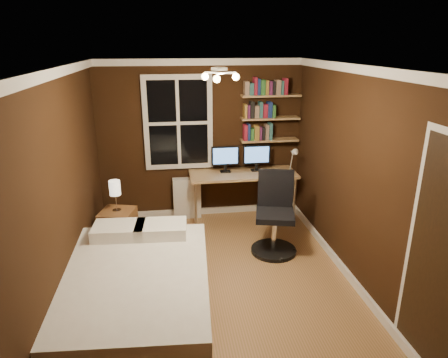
{
  "coord_description": "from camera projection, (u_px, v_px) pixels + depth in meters",
  "views": [
    {
      "loc": [
        -0.53,
        -4.06,
        2.72
      ],
      "look_at": [
        0.13,
        0.45,
        1.16
      ],
      "focal_mm": 32.0,
      "sensor_mm": 36.0,
      "label": 1
    }
  ],
  "objects": [
    {
      "name": "floor",
      "position": [
        219.0,
        283.0,
        4.76
      ],
      "size": [
        4.2,
        4.2,
        0.0
      ],
      "primitive_type": "plane",
      "color": "olive",
      "rests_on": "ground"
    },
    {
      "name": "wall_back",
      "position": [
        201.0,
        141.0,
        6.32
      ],
      "size": [
        3.2,
        0.04,
        2.5
      ],
      "primitive_type": "cube",
      "color": "black",
      "rests_on": "ground"
    },
    {
      "name": "wall_left",
      "position": [
        66.0,
        192.0,
        4.13
      ],
      "size": [
        0.04,
        4.2,
        2.5
      ],
      "primitive_type": "cube",
      "color": "black",
      "rests_on": "ground"
    },
    {
      "name": "wall_right",
      "position": [
        357.0,
        178.0,
        4.57
      ],
      "size": [
        0.04,
        4.2,
        2.5
      ],
      "primitive_type": "cube",
      "color": "black",
      "rests_on": "ground"
    },
    {
      "name": "ceiling",
      "position": [
        218.0,
        66.0,
        3.95
      ],
      "size": [
        3.2,
        4.2,
        0.02
      ],
      "primitive_type": "cube",
      "color": "white",
      "rests_on": "wall_back"
    },
    {
      "name": "window",
      "position": [
        178.0,
        123.0,
        6.14
      ],
      "size": [
        1.06,
        0.06,
        1.46
      ],
      "primitive_type": "cube",
      "color": "white",
      "rests_on": "wall_back"
    },
    {
      "name": "door",
      "position": [
        441.0,
        266.0,
        3.19
      ],
      "size": [
        0.03,
        0.82,
        2.05
      ],
      "primitive_type": null,
      "color": "black",
      "rests_on": "ground"
    },
    {
      "name": "ceiling_fixture",
      "position": [
        219.0,
        77.0,
        3.89
      ],
      "size": [
        0.44,
        0.44,
        0.18
      ],
      "primitive_type": null,
      "color": "beige",
      "rests_on": "ceiling"
    },
    {
      "name": "bookshelf_lower",
      "position": [
        269.0,
        140.0,
        6.35
      ],
      "size": [
        0.92,
        0.22,
        0.03
      ],
      "primitive_type": "cube",
      "color": "tan",
      "rests_on": "wall_back"
    },
    {
      "name": "books_row_lower",
      "position": [
        270.0,
        132.0,
        6.31
      ],
      "size": [
        0.48,
        0.16,
        0.23
      ],
      "primitive_type": null,
      "color": "maroon",
      "rests_on": "bookshelf_lower"
    },
    {
      "name": "bookshelf_middle",
      "position": [
        270.0,
        118.0,
        6.24
      ],
      "size": [
        0.92,
        0.22,
        0.03
      ],
      "primitive_type": "cube",
      "color": "tan",
      "rests_on": "wall_back"
    },
    {
      "name": "books_row_middle",
      "position": [
        270.0,
        110.0,
        6.2
      ],
      "size": [
        0.48,
        0.16,
        0.23
      ],
      "primitive_type": null,
      "color": "navy",
      "rests_on": "bookshelf_middle"
    },
    {
      "name": "bookshelf_upper",
      "position": [
        271.0,
        96.0,
        6.13
      ],
      "size": [
        0.92,
        0.22,
        0.03
      ],
      "primitive_type": "cube",
      "color": "tan",
      "rests_on": "wall_back"
    },
    {
      "name": "books_row_upper",
      "position": [
        271.0,
        87.0,
        6.08
      ],
      "size": [
        0.66,
        0.16,
        0.23
      ],
      "primitive_type": null,
      "color": "#2B632A",
      "rests_on": "bookshelf_upper"
    },
    {
      "name": "bed",
      "position": [
        133.0,
        293.0,
        4.07
      ],
      "size": [
        1.65,
        2.2,
        0.71
      ],
      "rotation": [
        0.0,
        0.0,
        -0.07
      ],
      "color": "brown",
      "rests_on": "ground"
    },
    {
      "name": "nightstand",
      "position": [
        119.0,
        229.0,
        5.55
      ],
      "size": [
        0.53,
        0.53,
        0.54
      ],
      "primitive_type": "cube",
      "rotation": [
        0.0,
        0.0,
        -0.27
      ],
      "color": "brown",
      "rests_on": "ground"
    },
    {
      "name": "bedside_lamp",
      "position": [
        116.0,
        196.0,
        5.39
      ],
      "size": [
        0.15,
        0.15,
        0.44
      ],
      "primitive_type": null,
      "color": "white",
      "rests_on": "nightstand"
    },
    {
      "name": "radiator",
      "position": [
        187.0,
        198.0,
        6.47
      ],
      "size": [
        0.44,
        0.16,
        0.66
      ],
      "primitive_type": "cube",
      "color": "silver",
      "rests_on": "ground"
    },
    {
      "name": "desk",
      "position": [
        243.0,
        176.0,
        6.26
      ],
      "size": [
        1.67,
        0.62,
        0.79
      ],
      "color": "tan",
      "rests_on": "ground"
    },
    {
      "name": "monitor_left",
      "position": [
        225.0,
        159.0,
        6.21
      ],
      "size": [
        0.43,
        0.12,
        0.42
      ],
      "primitive_type": null,
      "color": "black",
      "rests_on": "desk"
    },
    {
      "name": "monitor_right",
      "position": [
        256.0,
        158.0,
        6.28
      ],
      "size": [
        0.43,
        0.12,
        0.42
      ],
      "primitive_type": null,
      "color": "black",
      "rests_on": "desk"
    },
    {
      "name": "desk_lamp",
      "position": [
        293.0,
        160.0,
        6.13
      ],
      "size": [
        0.14,
        0.32,
        0.44
      ],
      "primitive_type": null,
      "color": "silver",
      "rests_on": "desk"
    },
    {
      "name": "office_chair",
      "position": [
        275.0,
        221.0,
        5.39
      ],
      "size": [
        0.61,
        0.61,
        1.11
      ],
      "rotation": [
        0.0,
        0.0,
        -0.24
      ],
      "color": "black",
      "rests_on": "ground"
    }
  ]
}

